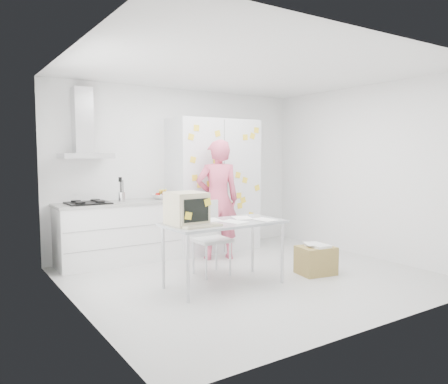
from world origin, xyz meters
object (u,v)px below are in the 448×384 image
chair (209,233)px  cardboard_box (316,260)px  desk (201,216)px  person (218,200)px

chair → cardboard_box: (1.21, -0.82, -0.36)m
chair → cardboard_box: bearing=-32.1°
chair → cardboard_box: size_ratio=1.87×
desk → chair: 0.76m
desk → cardboard_box: 1.80m
person → cardboard_box: (0.65, -1.46, -0.73)m
person → chair: bearing=67.7°
chair → cardboard_box: chair is taller
person → desk: person is taller
chair → person: bearing=51.2°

